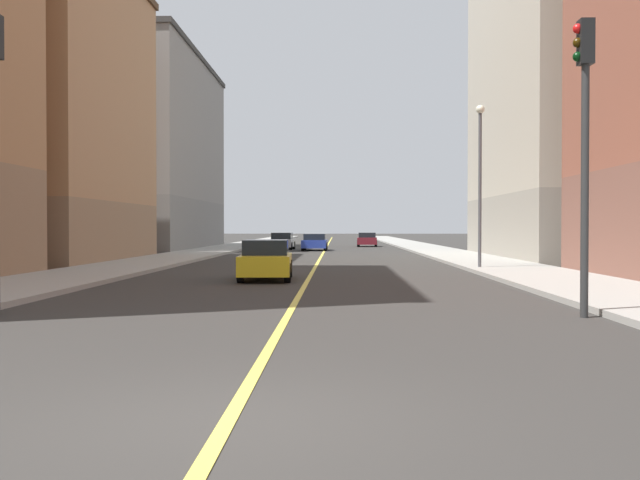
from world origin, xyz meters
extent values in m
plane|color=#312F2C|center=(0.00, 0.00, 0.00)|extent=(400.00, 400.00, 0.00)
cube|color=#9E9B93|center=(8.38, 49.00, 0.07)|extent=(3.96, 168.00, 0.15)
cube|color=#9E9B93|center=(-8.38, 49.00, 0.07)|extent=(3.96, 168.00, 0.15)
cube|color=#E5D14C|center=(0.00, 49.00, 0.01)|extent=(0.16, 154.00, 0.01)
cube|color=#9D9688|center=(15.30, 37.24, 1.84)|extent=(9.89, 19.04, 3.67)
cube|color=#BCB29E|center=(15.30, 37.24, 13.13)|extent=(9.89, 19.04, 18.91)
cube|color=#8F6B4F|center=(-15.30, 31.86, 1.57)|extent=(9.89, 15.25, 3.14)
cube|color=#A8754C|center=(-15.30, 31.86, 9.26)|extent=(9.89, 15.25, 12.25)
cube|color=slate|center=(-15.30, 55.17, 2.03)|extent=(9.89, 23.85, 4.06)
cube|color=gray|center=(-15.30, 55.17, 9.87)|extent=(9.89, 23.85, 11.61)
cube|color=#3B3937|center=(-15.30, 55.17, 15.87)|extent=(10.19, 24.15, 0.40)
cylinder|color=#2D2D2D|center=(6.00, 8.11, 2.54)|extent=(0.16, 0.16, 5.09)
cube|color=black|center=(6.00, 8.11, 5.54)|extent=(0.28, 0.32, 0.90)
sphere|color=red|center=(5.84, 8.11, 5.81)|extent=(0.20, 0.20, 0.20)
sphere|color=#352204|center=(5.84, 8.11, 5.53)|extent=(0.20, 0.20, 0.20)
sphere|color=black|center=(5.84, 8.11, 5.25)|extent=(0.20, 0.20, 0.20)
cylinder|color=#4C4C51|center=(7.00, 24.43, 3.38)|extent=(0.14, 0.14, 6.47)
sphere|color=#EAEACC|center=(7.00, 24.43, 6.77)|extent=(0.36, 0.36, 0.36)
cube|color=maroon|center=(3.78, 62.86, 0.54)|extent=(1.95, 4.01, 0.64)
cube|color=black|center=(3.78, 62.95, 1.08)|extent=(1.66, 2.08, 0.45)
cylinder|color=black|center=(3.01, 64.11, 0.32)|extent=(0.25, 0.65, 0.64)
cylinder|color=black|center=(4.64, 64.04, 0.32)|extent=(0.25, 0.65, 0.64)
cylinder|color=black|center=(2.91, 61.67, 0.32)|extent=(0.25, 0.65, 0.64)
cylinder|color=black|center=(4.54, 61.60, 0.32)|extent=(0.25, 0.65, 0.64)
cube|color=gold|center=(-1.45, 18.65, 0.55)|extent=(1.88, 4.15, 0.65)
cube|color=black|center=(-1.45, 18.65, 1.13)|extent=(1.59, 2.15, 0.51)
cylinder|color=black|center=(-2.28, 19.88, 0.32)|extent=(0.25, 0.65, 0.64)
cylinder|color=black|center=(-0.74, 19.95, 0.32)|extent=(0.25, 0.65, 0.64)
cylinder|color=black|center=(-2.17, 17.35, 0.32)|extent=(0.25, 0.65, 0.64)
cylinder|color=black|center=(-0.63, 17.42, 0.32)|extent=(0.25, 0.65, 0.64)
cube|color=#23389E|center=(-0.78, 51.18, 0.52)|extent=(1.93, 4.54, 0.61)
cube|color=black|center=(-0.78, 51.12, 1.06)|extent=(1.68, 2.17, 0.47)
cylinder|color=black|center=(-1.62, 52.59, 0.32)|extent=(0.23, 0.64, 0.64)
cylinder|color=black|center=(0.10, 52.57, 0.32)|extent=(0.23, 0.64, 0.64)
cylinder|color=black|center=(-1.66, 49.80, 0.32)|extent=(0.23, 0.64, 0.64)
cylinder|color=black|center=(0.06, 49.77, 0.32)|extent=(0.23, 0.64, 0.64)
cube|color=silver|center=(-3.50, 53.56, 0.54)|extent=(1.93, 4.08, 0.63)
cube|color=black|center=(-3.50, 53.46, 1.11)|extent=(1.65, 2.13, 0.51)
cylinder|color=black|center=(-4.28, 54.84, 0.32)|extent=(0.24, 0.65, 0.64)
cylinder|color=black|center=(-2.64, 54.78, 0.32)|extent=(0.24, 0.65, 0.64)
cylinder|color=black|center=(-4.36, 52.34, 0.32)|extent=(0.24, 0.65, 0.64)
cylinder|color=black|center=(-2.72, 52.29, 0.32)|extent=(0.24, 0.65, 0.64)
camera|label=1|loc=(1.03, -6.98, 1.83)|focal=41.78mm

